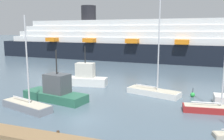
{
  "coord_description": "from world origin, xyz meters",
  "views": [
    {
      "loc": [
        10.02,
        -19.32,
        8.44
      ],
      "look_at": [
        0.0,
        9.1,
        3.35
      ],
      "focal_mm": 38.26,
      "sensor_mm": 36.0,
      "label": 1
    }
  ],
  "objects": [
    {
      "name": "cruise_ship",
      "position": [
        -5.29,
        46.59,
        4.99
      ],
      "size": [
        88.39,
        17.32,
        15.56
      ],
      "rotation": [
        0.0,
        0.0,
        -0.05
      ],
      "color": "black",
      "rests_on": "ground_plane"
    },
    {
      "name": "fishing_boat_0",
      "position": [
        -5.65,
        4.75,
        1.11
      ],
      "size": [
        8.58,
        4.16,
        6.15
      ],
      "rotation": [
        0.0,
        0.0,
        -0.19
      ],
      "color": "#2D6B51",
      "rests_on": "ground_plane"
    },
    {
      "name": "sailboat_1",
      "position": [
        -6.72,
        0.75,
        0.52
      ],
      "size": [
        6.57,
        3.39,
        9.9
      ],
      "rotation": [
        0.0,
        0.0,
        -0.27
      ],
      "color": "gray",
      "rests_on": "ground_plane"
    },
    {
      "name": "sailboat_2",
      "position": [
        5.07,
        11.04,
        0.6
      ],
      "size": [
        7.21,
        3.88,
        13.29
      ],
      "rotation": [
        0.0,
        0.0,
        -0.29
      ],
      "color": "white",
      "rests_on": "ground_plane"
    },
    {
      "name": "ground_plane",
      "position": [
        0.0,
        0.0,
        0.0
      ],
      "size": [
        600.0,
        600.0,
        0.0
      ],
      "primitive_type": "plane",
      "color": "slate"
    },
    {
      "name": "channel_buoy_1",
      "position": [
        9.93,
        11.8,
        0.29
      ],
      "size": [
        0.57,
        0.57,
        1.18
      ],
      "color": "green",
      "rests_on": "ground_plane"
    },
    {
      "name": "dock_pier",
      "position": [
        0.0,
        -4.91,
        0.21
      ],
      "size": [
        26.22,
        2.13,
        0.5
      ],
      "color": "olive",
      "rests_on": "ground_plane"
    },
    {
      "name": "fishing_boat_2",
      "position": [
        -5.98,
        13.09,
        1.22
      ],
      "size": [
        7.49,
        3.01,
        6.02
      ],
      "rotation": [
        0.0,
        0.0,
        0.13
      ],
      "color": "white",
      "rests_on": "ground_plane"
    },
    {
      "name": "sailboat_0",
      "position": [
        12.27,
        6.42,
        0.58
      ],
      "size": [
        6.63,
        2.3,
        11.65
      ],
      "rotation": [
        0.0,
        0.0,
        0.13
      ],
      "color": "maroon",
      "rests_on": "ground_plane"
    }
  ]
}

